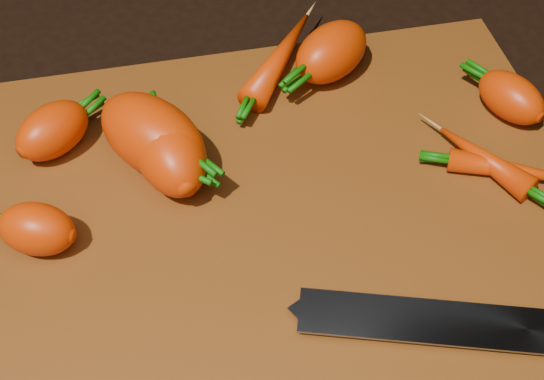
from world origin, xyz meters
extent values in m
cube|color=black|center=(0.00, 0.00, -0.01)|extent=(2.00, 2.00, 0.01)
cube|color=brown|center=(0.00, 0.00, 0.01)|extent=(0.50, 0.40, 0.01)
ellipsoid|color=#F13600|center=(-0.16, 0.11, 0.03)|extent=(0.08, 0.07, 0.04)
ellipsoid|color=#F13600|center=(-0.17, 0.01, 0.03)|extent=(0.07, 0.06, 0.04)
ellipsoid|color=#F13600|center=(-0.08, 0.07, 0.04)|extent=(0.11, 0.12, 0.06)
ellipsoid|color=#F13600|center=(-0.07, 0.06, 0.04)|extent=(0.07, 0.10, 0.05)
ellipsoid|color=#F13600|center=(0.08, 0.15, 0.04)|extent=(0.09, 0.09, 0.05)
ellipsoid|color=#F13600|center=(0.22, 0.07, 0.03)|extent=(0.06, 0.07, 0.04)
ellipsoid|color=#F13600|center=(0.04, 0.17, 0.03)|extent=(0.10, 0.12, 0.03)
ellipsoid|color=#F13600|center=(0.20, 0.00, 0.02)|extent=(0.11, 0.06, 0.02)
ellipsoid|color=#F13600|center=(0.17, 0.01, 0.02)|extent=(0.06, 0.09, 0.02)
cube|color=gray|center=(0.00, -0.09, 0.02)|extent=(0.19, 0.09, 0.00)
cube|color=gray|center=(0.09, -0.12, 0.02)|extent=(0.02, 0.03, 0.01)
cube|color=black|center=(0.15, -0.14, 0.02)|extent=(0.11, 0.05, 0.02)
cylinder|color=#B2B2B7|center=(0.14, -0.14, 0.03)|extent=(0.01, 0.01, 0.00)
camera|label=1|loc=(-0.08, -0.36, 0.47)|focal=50.00mm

